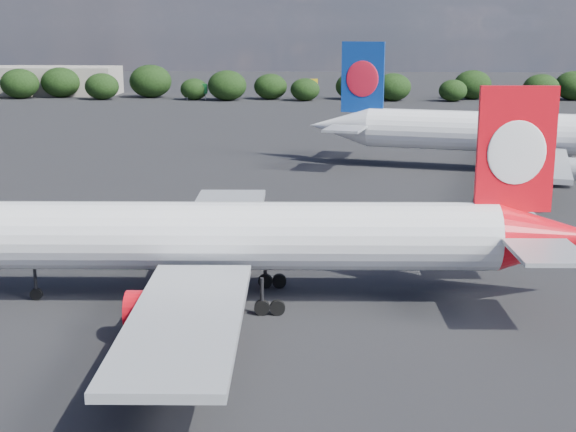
{
  "coord_description": "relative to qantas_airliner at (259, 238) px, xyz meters",
  "views": [
    {
      "loc": [
        18.89,
        -39.01,
        20.33
      ],
      "look_at": [
        16.0,
        12.0,
        8.0
      ],
      "focal_mm": 50.0,
      "sensor_mm": 36.0,
      "label": 1
    }
  ],
  "objects": [
    {
      "name": "qantas_airliner",
      "position": [
        0.0,
        0.0,
        0.0
      ],
      "size": [
        49.12,
        46.67,
        16.04
      ],
      "color": "white",
      "rests_on": "ground"
    },
    {
      "name": "horizon_treeline",
      "position": [
        -16.76,
        162.05,
        -1.07
      ],
      "size": [
        202.26,
        16.94,
        9.09
      ],
      "color": "black",
      "rests_on": "ground"
    },
    {
      "name": "ground",
      "position": [
        -13.54,
        42.14,
        -4.89
      ],
      "size": [
        500.0,
        500.0,
        0.0
      ],
      "primitive_type": "plane",
      "color": "black",
      "rests_on": "ground"
    },
    {
      "name": "highway_sign",
      "position": [
        -31.54,
        158.14,
        -1.76
      ],
      "size": [
        6.0,
        0.3,
        4.5
      ],
      "color": "#146425",
      "rests_on": "ground"
    },
    {
      "name": "china_southern_airliner",
      "position": [
        29.37,
        55.12,
        0.52
      ],
      "size": [
        54.01,
        51.68,
        17.77
      ],
      "color": "white",
      "rests_on": "ground"
    },
    {
      "name": "terminal_building",
      "position": [
        -78.54,
        174.14,
        -0.89
      ],
      "size": [
        42.0,
        16.0,
        8.0
      ],
      "color": "gray",
      "rests_on": "ground"
    },
    {
      "name": "billboard_yellow",
      "position": [
        -1.54,
        164.14,
        -1.02
      ],
      "size": [
        5.0,
        0.3,
        5.5
      ],
      "color": "yellow",
      "rests_on": "ground"
    }
  ]
}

